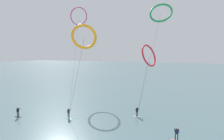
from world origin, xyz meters
name	(u,v)px	position (x,y,z in m)	size (l,w,h in m)	color
sea_water	(160,70)	(0.00, 104.04, 0.04)	(400.00, 200.00, 0.08)	slate
surfer_coral	(177,135)	(8.83, 17.89, 0.82)	(1.40, 0.60, 1.70)	#EA7260
surfer_teal	(69,114)	(-7.58, 18.89, 0.82)	(1.40, 0.59, 1.70)	teal
surfer_ivory	(137,112)	(2.74, 23.58, 0.82)	(1.40, 0.72, 1.70)	silver
surfer_charcoal	(18,113)	(-15.74, 16.24, 0.82)	(1.40, 0.64, 1.70)	black
kite_crimson	(149,56)	(4.73, 21.95, 10.33)	(3.29, 3.70, 12.01)	red
kite_emerald	(161,13)	(5.03, 37.18, 19.99)	(5.28, 15.06, 22.42)	#199351
kite_magenta	(79,16)	(-18.13, 39.09, 21.51)	(12.84, 22.89, 24.04)	#CC288E
kite_amber	(84,37)	(-2.23, 15.29, 12.70)	(6.89, 5.07, 14.31)	orange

